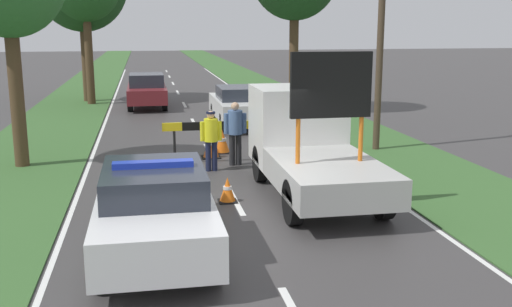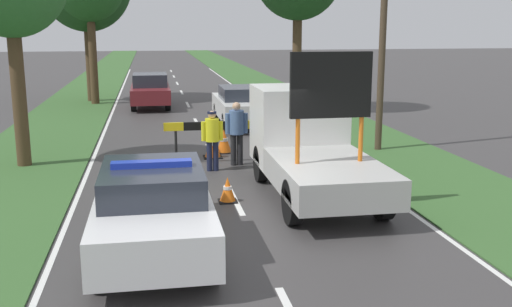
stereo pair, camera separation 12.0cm
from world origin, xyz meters
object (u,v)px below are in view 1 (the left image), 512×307
object	(u,v)px
pedestrian_civilian	(235,128)
road_barrier	(221,128)
queued_car_van_white	(241,105)
work_truck	(308,142)
queued_car_wagon_maroon	(147,90)
police_officer	(211,135)
traffic_cone_centre_front	(222,141)
police_car	(155,207)
traffic_cone_near_police	(227,190)
traffic_cone_near_truck	(211,145)

from	to	relation	value
pedestrian_civilian	road_barrier	bearing A→B (deg)	107.87
pedestrian_civilian	queued_car_van_white	world-z (taller)	pedestrian_civilian
work_truck	queued_car_wagon_maroon	distance (m)	15.58
police_officer	queued_car_wagon_maroon	distance (m)	13.00
traffic_cone_centre_front	work_truck	bearing A→B (deg)	-72.79
police_car	work_truck	bearing A→B (deg)	42.07
traffic_cone_centre_front	queued_car_van_white	xyz separation A→B (m)	(1.33, 4.75, 0.43)
traffic_cone_near_police	pedestrian_civilian	bearing A→B (deg)	78.57
road_barrier	traffic_cone_centre_front	size ratio (longest dim) A/B	4.57
work_truck	queued_car_van_white	distance (m)	9.20
queued_car_van_white	traffic_cone_near_police	bearing A→B (deg)	79.19
work_truck	pedestrian_civilian	distance (m)	3.06
traffic_cone_near_police	traffic_cone_near_truck	xyz separation A→B (m)	(0.14, 4.43, 0.09)
police_officer	police_car	bearing A→B (deg)	82.41
work_truck	traffic_cone_near_police	distance (m)	2.18
queued_car_van_white	queued_car_wagon_maroon	size ratio (longest dim) A/B	0.95
road_barrier	work_truck	bearing A→B (deg)	-62.94
road_barrier	traffic_cone_near_police	distance (m)	3.84
work_truck	traffic_cone_near_truck	xyz separation A→B (m)	(-1.78, 3.85, -0.77)
queued_car_van_white	traffic_cone_near_truck	bearing A→B (deg)	72.10
police_officer	traffic_cone_centre_front	bearing A→B (deg)	-96.10
traffic_cone_near_police	queued_car_van_white	size ratio (longest dim) A/B	0.12
road_barrier	traffic_cone_near_police	size ratio (longest dim) A/B	5.88
traffic_cone_centre_front	queued_car_van_white	size ratio (longest dim) A/B	0.16
road_barrier	police_officer	world-z (taller)	police_officer
traffic_cone_centre_front	queued_car_wagon_maroon	bearing A→B (deg)	101.05
road_barrier	traffic_cone_centre_front	distance (m)	1.42
traffic_cone_near_police	queued_car_wagon_maroon	size ratio (longest dim) A/B	0.12
police_car	road_barrier	bearing A→B (deg)	73.18
police_car	work_truck	distance (m)	4.70
road_barrier	police_car	bearing A→B (deg)	-106.09
traffic_cone_near_truck	queued_car_wagon_maroon	xyz separation A→B (m)	(-1.70, 11.33, 0.43)
pedestrian_civilian	traffic_cone_centre_front	world-z (taller)	pedestrian_civilian
traffic_cone_near_truck	queued_car_van_white	xyz separation A→B (m)	(1.73, 5.35, 0.42)
police_officer	traffic_cone_near_truck	distance (m)	1.69
pedestrian_civilian	queued_car_van_white	distance (m)	6.51
police_car	traffic_cone_centre_front	size ratio (longest dim) A/B	6.74
road_barrier	traffic_cone_near_truck	size ratio (longest dim) A/B	4.43
road_barrier	traffic_cone_centre_front	xyz separation A→B (m)	(0.18, 1.27, -0.61)
work_truck	police_car	bearing A→B (deg)	44.47
traffic_cone_centre_front	queued_car_van_white	distance (m)	4.95
queued_car_wagon_maroon	traffic_cone_near_truck	bearing A→B (deg)	98.51
police_car	work_truck	world-z (taller)	work_truck
police_officer	pedestrian_civilian	bearing A→B (deg)	-134.71
pedestrian_civilian	traffic_cone_near_police	bearing A→B (deg)	-124.19
road_barrier	traffic_cone_near_police	xyz separation A→B (m)	(-0.36, -3.76, -0.69)
police_officer	road_barrier	bearing A→B (deg)	-104.46
police_officer	queued_car_van_white	size ratio (longest dim) A/B	0.36
police_officer	pedestrian_civilian	size ratio (longest dim) A/B	0.92
pedestrian_civilian	traffic_cone_near_truck	xyz separation A→B (m)	(-0.54, 1.05, -0.65)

